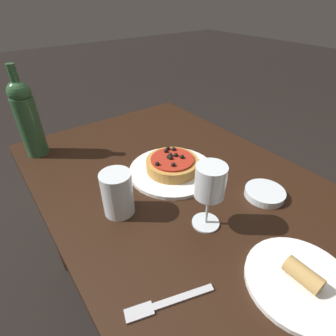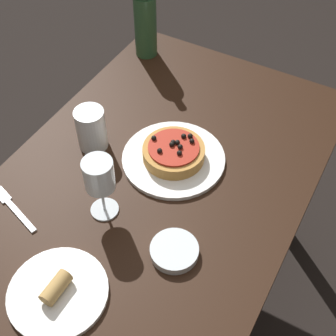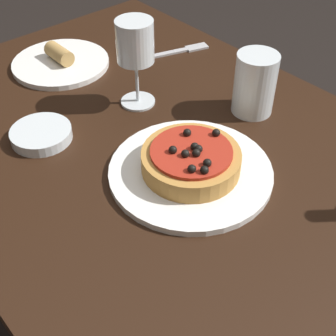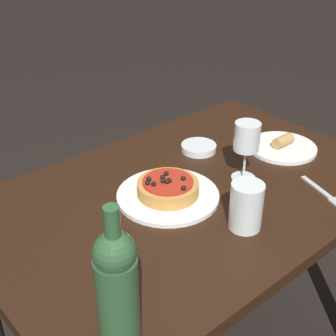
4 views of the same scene
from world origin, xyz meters
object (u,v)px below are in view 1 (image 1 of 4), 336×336
pizza (172,164)px  wine_bottle (27,118)px  water_cup (117,193)px  fork (164,304)px  side_bowl (265,193)px  dinner_plate (172,171)px  dining_table (182,211)px  wine_glass (210,184)px  side_plate (300,281)px

pizza → wine_bottle: (0.39, 0.32, 0.11)m
water_cup → fork: (-0.28, 0.05, -0.06)m
wine_bottle → fork: size_ratio=1.78×
water_cup → side_bowl: (-0.20, -0.36, -0.05)m
dinner_plate → fork: (-0.33, 0.28, -0.00)m
dining_table → dinner_plate: (0.07, -0.01, 0.11)m
dinner_plate → fork: dinner_plate is taller
wine_glass → dinner_plate: bearing=-16.6°
wine_bottle → fork: 0.73m
dining_table → side_plate: (-0.39, 0.02, 0.12)m
dinner_plate → wine_bottle: (0.39, 0.32, 0.13)m
dining_table → water_cup: 0.27m
wine_bottle → side_bowl: wine_bottle is taller
side_plate → fork: bearing=62.2°
wine_glass → fork: (-0.11, 0.21, -0.13)m
pizza → wine_glass: bearing=163.4°
pizza → side_plate: (-0.46, 0.03, -0.02)m
dining_table → side_plate: 0.41m
dining_table → water_cup: size_ratio=9.54×
dinner_plate → side_plate: size_ratio=1.27×
dining_table → dinner_plate: bearing=-11.1°
dining_table → wine_glass: (-0.16, 0.05, 0.24)m
pizza → dinner_plate: bearing=172.7°
dining_table → fork: (-0.26, 0.26, 0.11)m
dining_table → side_plate: bearing=177.8°
pizza → side_bowl: bearing=-150.9°
pizza → side_plate: pizza is taller
wine_bottle → water_cup: size_ratio=2.54×
dinner_plate → side_plate: bearing=176.3°
dinner_plate → water_cup: 0.24m
pizza → water_cup: bearing=104.7°
water_cup → side_plate: (-0.41, -0.19, -0.05)m
water_cup → side_plate: 0.45m
fork → side_plate: side_plate is taller
wine_bottle → side_plate: wine_bottle is taller
fork → side_bowl: bearing=-151.3°
dinner_plate → wine_bottle: wine_bottle is taller
dining_table → side_plate: side_plate is taller
wine_bottle → side_bowl: bearing=-144.4°
dinner_plate → water_cup: size_ratio=2.28×
water_cup → side_plate: water_cup is taller
wine_glass → fork: wine_glass is taller
water_cup → fork: bearing=169.2°
dining_table → dinner_plate: dinner_plate is taller
wine_glass → fork: bearing=116.9°
wine_glass → water_cup: (0.17, 0.15, -0.07)m
dining_table → fork: 0.39m
wine_bottle → dinner_plate: bearing=-140.6°
wine_bottle → side_plate: size_ratio=1.42×
wine_glass → side_plate: 0.27m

